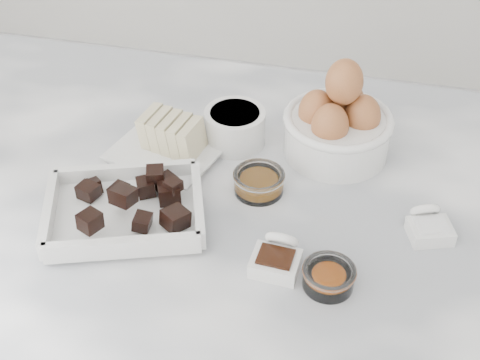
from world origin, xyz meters
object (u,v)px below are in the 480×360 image
Objects in this scene: honey_bowl at (259,182)px; vanilla_spoon at (277,257)px; butter_plate at (169,140)px; egg_bowl at (338,124)px; salt_spoon at (429,226)px; zest_bowl at (329,276)px; chocolate_dish at (124,206)px; sugar_ramekin at (235,126)px.

honey_bowl is 0.99× the size of vanilla_spoon.
butter_plate is 0.28m from vanilla_spoon.
egg_bowl is at bearing 80.69° from vanilla_spoon.
salt_spoon is at bearing 29.38° from vanilla_spoon.
vanilla_spoon reaches higher than salt_spoon.
salt_spoon is at bearing -46.67° from egg_bowl.
zest_bowl is (0.03, -0.27, -0.04)m from egg_bowl.
salt_spoon reaches higher than honey_bowl.
egg_bowl is 0.15m from honey_bowl.
butter_plate is at bearing 167.11° from salt_spoon.
chocolate_dish is 1.33× the size of butter_plate.
butter_plate is 1.14× the size of egg_bowl.
egg_bowl is (0.24, 0.06, 0.03)m from butter_plate.
chocolate_dish and sugar_ramekin have the same top height.
butter_plate reaches higher than honey_bowl.
salt_spoon is (0.14, -0.15, -0.04)m from egg_bowl.
chocolate_dish is 3.19× the size of salt_spoon.
chocolate_dish is 3.77× the size of zest_bowl.
egg_bowl is 2.19× the size of vanilla_spoon.
honey_bowl is at bearing 111.20° from vanilla_spoon.
chocolate_dish reaches higher than salt_spoon.
egg_bowl is at bearing 4.83° from sugar_ramekin.
chocolate_dish is 3.33× the size of vanilla_spoon.
butter_plate is 0.10m from sugar_ramekin.
honey_bowl is (0.06, -0.10, -0.01)m from sugar_ramekin.
egg_bowl reaches higher than vanilla_spoon.
honey_bowl is at bearing -128.57° from egg_bowl.
vanilla_spoon is at bearing -68.80° from honey_bowl.
sugar_ramekin is at bearing 63.45° from chocolate_dish.
egg_bowl is at bearing 51.43° from honey_bowl.
chocolate_dish is 0.22m from vanilla_spoon.
chocolate_dish is at bearing -148.51° from honey_bowl.
chocolate_dish is at bearing -139.72° from egg_bowl.
butter_plate is at bearing 142.41° from zest_bowl.
salt_spoon is at bearing 9.61° from chocolate_dish.
honey_bowl is (0.16, 0.10, -0.01)m from chocolate_dish.
egg_bowl reaches higher than honey_bowl.
butter_plate is 2.01× the size of sugar_ramekin.
vanilla_spoon is (0.05, -0.13, -0.00)m from honey_bowl.
butter_plate reaches higher than zest_bowl.
chocolate_dish is 2.68× the size of sugar_ramekin.
vanilla_spoon is (0.21, -0.04, -0.01)m from chocolate_dish.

